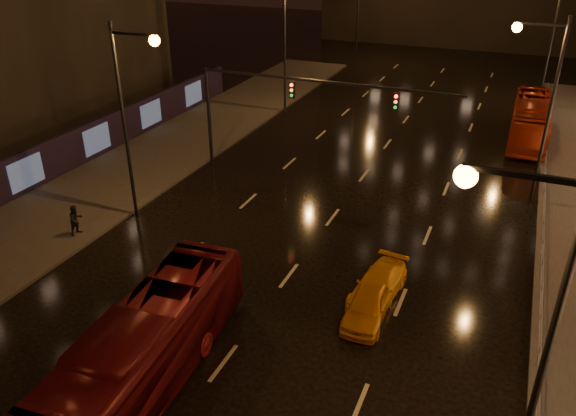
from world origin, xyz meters
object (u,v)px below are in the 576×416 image
Objects in this scene: pedestrian_b at (76,220)px; taxi_far at (378,285)px; bus_curb at (530,120)px; taxi_near at (368,304)px; bus_red at (143,352)px.

taxi_far is at bearing -77.99° from pedestrian_b.
bus_curb is 2.77× the size of taxi_near.
taxi_far is (0.00, 1.51, -0.07)m from taxi_near.
bus_curb is (10.79, 30.90, -0.06)m from bus_red.
bus_red is 32.73m from bus_curb.
taxi_near is (-5.00, -24.40, -0.80)m from bus_curb.
taxi_near is (5.79, 6.49, -0.86)m from bus_red.
bus_red is at bearing -119.73° from taxi_far.
pedestrian_b is (-15.00, 0.67, 0.29)m from taxi_near.
taxi_near is 15.02m from pedestrian_b.
taxi_far is at bearing 88.71° from taxi_near.
pedestrian_b is at bearing -170.64° from taxi_far.
bus_red reaches higher than taxi_far.
bus_curb is 24.92m from taxi_near.
bus_curb is 6.66× the size of pedestrian_b.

